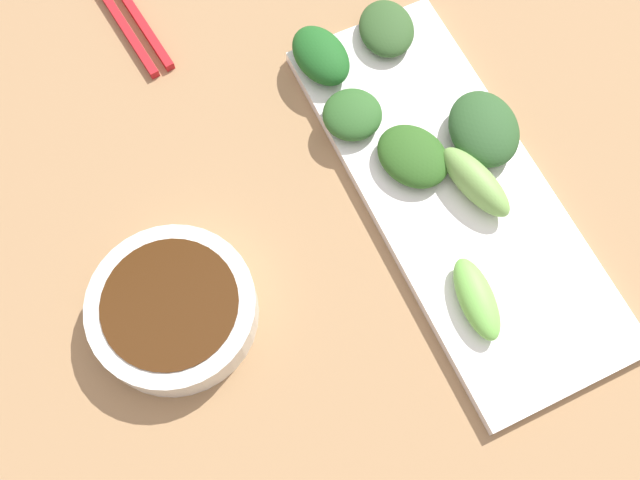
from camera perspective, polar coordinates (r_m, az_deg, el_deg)
tabletop at (r=0.61m, az=4.59°, el=-0.00°), size 2.10×2.10×0.02m
sauce_bowl at (r=0.57m, az=-11.69°, el=-5.42°), size 0.13×0.13×0.03m
serving_plate at (r=0.62m, az=10.73°, el=3.78°), size 0.15×0.38×0.01m
broccoli_stalk_0 at (r=0.60m, az=12.47°, el=4.37°), size 0.04×0.08×0.03m
broccoli_leafy_1 at (r=0.68m, az=5.35°, el=16.51°), size 0.07×0.07×0.02m
broccoli_leafy_2 at (r=0.63m, az=2.61°, el=10.00°), size 0.06×0.06×0.02m
broccoli_leafy_3 at (r=0.61m, az=7.45°, el=6.67°), size 0.07×0.08×0.02m
broccoli_leafy_4 at (r=0.63m, az=12.98°, el=8.68°), size 0.08×0.09×0.03m
broccoli_leafy_5 at (r=0.66m, az=0.06°, el=14.55°), size 0.05×0.07×0.03m
broccoli_stalk_6 at (r=0.57m, az=12.43°, el=-4.61°), size 0.04×0.07×0.02m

